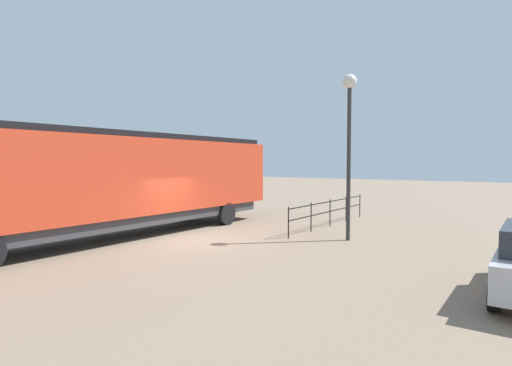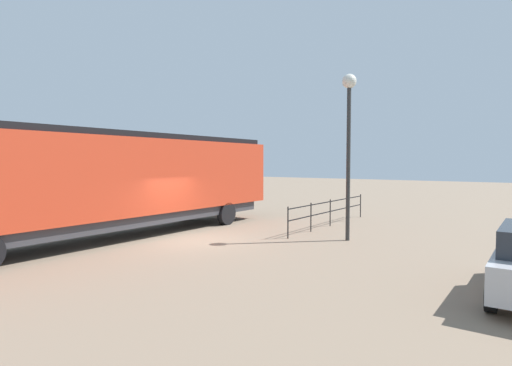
# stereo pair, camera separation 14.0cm
# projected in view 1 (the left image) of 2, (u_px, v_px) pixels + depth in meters

# --- Properties ---
(ground_plane) EXTENTS (120.00, 120.00, 0.00)m
(ground_plane) POSITION_uv_depth(u_px,v_px,m) (196.00, 240.00, 16.19)
(ground_plane) COLOR #84705B
(locomotive) EXTENTS (3.16, 16.77, 4.30)m
(locomotive) POSITION_uv_depth(u_px,v_px,m) (125.00, 179.00, 16.93)
(locomotive) COLOR red
(locomotive) RESTS_ON ground_plane
(lamp_post) EXTENTS (0.56, 0.56, 6.52)m
(lamp_post) POSITION_uv_depth(u_px,v_px,m) (349.00, 121.00, 15.98)
(lamp_post) COLOR #2D2D2D
(lamp_post) RESTS_ON ground_plane
(platform_fence) EXTENTS (0.05, 8.00, 1.30)m
(platform_fence) POSITION_uv_depth(u_px,v_px,m) (330.00, 209.00, 19.79)
(platform_fence) COLOR black
(platform_fence) RESTS_ON ground_plane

